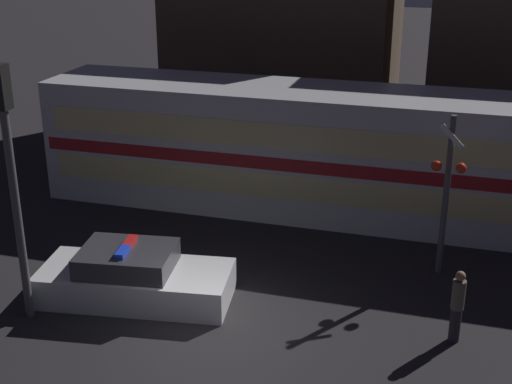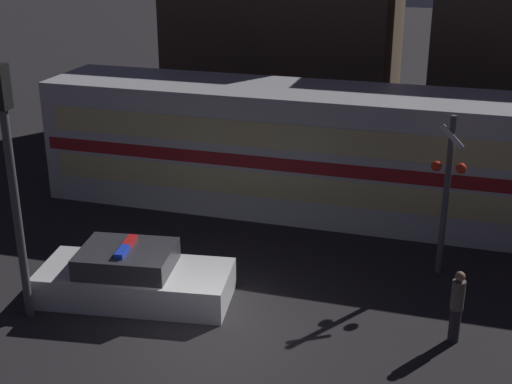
{
  "view_description": "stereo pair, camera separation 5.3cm",
  "coord_description": "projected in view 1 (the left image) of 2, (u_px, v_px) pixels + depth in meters",
  "views": [
    {
      "loc": [
        4.46,
        -11.84,
        8.19
      ],
      "look_at": [
        -0.37,
        4.38,
        1.64
      ],
      "focal_mm": 50.0,
      "sensor_mm": 36.0,
      "label": 1
    },
    {
      "loc": [
        4.51,
        -11.82,
        8.19
      ],
      "look_at": [
        -0.37,
        4.38,
        1.64
      ],
      "focal_mm": 50.0,
      "sensor_mm": 36.0,
      "label": 2
    }
  ],
  "objects": [
    {
      "name": "traffic_light_corner",
      "position": [
        11.0,
        169.0,
        14.41
      ],
      "size": [
        0.3,
        0.46,
        5.56
      ],
      "color": "#4C4C51",
      "rests_on": "ground_plane"
    },
    {
      "name": "police_car",
      "position": [
        134.0,
        278.0,
        16.21
      ],
      "size": [
        4.54,
        2.4,
        1.35
      ],
      "rotation": [
        0.0,
        0.0,
        0.14
      ],
      "color": "silver",
      "rests_on": "ground_plane"
    },
    {
      "name": "ground_plane",
      "position": [
        213.0,
        341.0,
        14.73
      ],
      "size": [
        120.0,
        120.0,
        0.0
      ],
      "primitive_type": "plane",
      "color": "#262326"
    },
    {
      "name": "train",
      "position": [
        351.0,
        154.0,
        20.42
      ],
      "size": [
        18.24,
        2.94,
        3.64
      ],
      "color": "silver",
      "rests_on": "ground_plane"
    },
    {
      "name": "building_left",
      "position": [
        288.0,
        11.0,
        28.72
      ],
      "size": [
        8.66,
        6.5,
        9.25
      ],
      "color": "brown",
      "rests_on": "ground_plane"
    },
    {
      "name": "crossing_signal_near",
      "position": [
        447.0,
        188.0,
        16.76
      ],
      "size": [
        0.8,
        0.35,
        3.98
      ],
      "color": "#4C4C51",
      "rests_on": "ground_plane"
    },
    {
      "name": "pedestrian",
      "position": [
        457.0,
        306.0,
        14.44
      ],
      "size": [
        0.27,
        0.27,
        1.6
      ],
      "color": "#2D2833",
      "rests_on": "ground_plane"
    }
  ]
}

